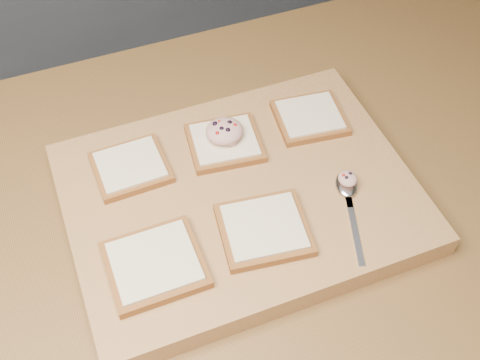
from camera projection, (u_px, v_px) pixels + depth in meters
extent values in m
cube|color=slate|center=(223.00, 321.00, 1.35)|extent=(1.90, 0.75, 0.84)
cube|color=brown|center=(217.00, 202.00, 1.00)|extent=(2.00, 0.80, 0.06)
cube|color=tan|center=(240.00, 198.00, 0.94)|extent=(0.53, 0.40, 0.04)
cube|color=brown|center=(131.00, 168.00, 0.94)|extent=(0.12, 0.11, 0.01)
cube|color=#F8EBBC|center=(130.00, 164.00, 0.94)|extent=(0.10, 0.09, 0.00)
cube|color=brown|center=(225.00, 143.00, 0.98)|extent=(0.13, 0.12, 0.01)
cube|color=#F8EBBC|center=(225.00, 140.00, 0.97)|extent=(0.11, 0.10, 0.00)
cube|color=brown|center=(310.00, 118.00, 1.01)|extent=(0.12, 0.12, 0.01)
cube|color=#F8EBBC|center=(310.00, 115.00, 1.01)|extent=(0.11, 0.10, 0.00)
cube|color=brown|center=(155.00, 265.00, 0.83)|extent=(0.13, 0.12, 0.01)
cube|color=#F8EBBC|center=(154.00, 261.00, 0.83)|extent=(0.11, 0.10, 0.00)
cube|color=brown|center=(264.00, 230.00, 0.87)|extent=(0.14, 0.13, 0.01)
cube|color=#F8EBBC|center=(264.00, 226.00, 0.86)|extent=(0.12, 0.11, 0.00)
ellipsoid|color=#D99B8B|center=(225.00, 131.00, 0.96)|extent=(0.06, 0.06, 0.03)
sphere|color=black|center=(229.00, 123.00, 0.96)|extent=(0.01, 0.01, 0.01)
sphere|color=black|center=(215.00, 124.00, 0.96)|extent=(0.01, 0.01, 0.01)
sphere|color=black|center=(228.00, 130.00, 0.95)|extent=(0.01, 0.01, 0.01)
sphere|color=black|center=(222.00, 129.00, 0.95)|extent=(0.01, 0.01, 0.01)
sphere|color=#A5140C|center=(235.00, 125.00, 0.96)|extent=(0.01, 0.01, 0.01)
sphere|color=#A5140C|center=(219.00, 122.00, 0.96)|extent=(0.01, 0.01, 0.01)
sphere|color=#A5140C|center=(217.00, 133.00, 0.94)|extent=(0.01, 0.01, 0.01)
ellipsoid|color=silver|center=(346.00, 184.00, 0.92)|extent=(0.05, 0.06, 0.01)
cube|color=silver|center=(349.00, 199.00, 0.91)|extent=(0.02, 0.03, 0.00)
cube|color=silver|center=(355.00, 229.00, 0.88)|extent=(0.05, 0.12, 0.00)
ellipsoid|color=#D99B8B|center=(348.00, 179.00, 0.91)|extent=(0.03, 0.03, 0.02)
sphere|color=black|center=(350.00, 174.00, 0.91)|extent=(0.01, 0.01, 0.01)
sphere|color=black|center=(346.00, 178.00, 0.91)|extent=(0.01, 0.01, 0.01)
sphere|color=#A5140C|center=(344.00, 176.00, 0.91)|extent=(0.01, 0.01, 0.01)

